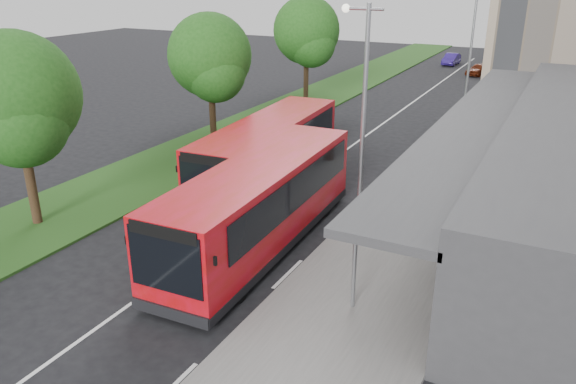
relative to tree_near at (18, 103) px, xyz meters
name	(u,v)px	position (x,y,z in m)	size (l,w,h in m)	color
ground	(234,230)	(7.01, 2.95, -4.71)	(120.00, 120.00, 0.00)	black
pavement	(486,126)	(13.01, 22.95, -4.63)	(5.00, 80.00, 0.15)	slate
grass_verge	(300,105)	(0.01, 22.95, -4.66)	(5.00, 80.00, 0.10)	#244D18
lane_centre_line	(368,134)	(7.01, 17.95, -4.70)	(0.12, 70.00, 0.01)	silver
kerb_dashes	(439,125)	(10.31, 21.95, -4.70)	(0.12, 56.00, 0.01)	silver
station_building	(570,161)	(17.87, 10.95, -2.67)	(7.70, 26.00, 4.00)	#323134
tree_near	(18,103)	(0.00, 0.00, 0.00)	(4.55, 4.55, 7.29)	black
tree_mid	(210,61)	(0.00, 12.00, -0.09)	(4.48, 4.48, 7.16)	black
tree_far	(307,35)	(0.00, 24.00, 0.17)	(4.70, 4.70, 7.55)	black
lamp_post_near	(362,107)	(11.13, 4.95, 0.01)	(1.44, 0.28, 8.00)	#93959B
lamp_post_far	(470,44)	(11.13, 24.95, 0.01)	(1.44, 0.28, 8.00)	#93959B
bus_main	(260,205)	(8.54, 2.29, -3.15)	(3.13, 10.83, 3.04)	red
bus_second	(269,153)	(5.89, 7.73, -3.17)	(3.33, 10.72, 2.99)	red
litter_bin	(429,164)	(12.04, 12.23, -4.08)	(0.54, 0.54, 0.97)	#321E14
bollard	(471,126)	(12.49, 20.27, -4.10)	(0.15, 0.15, 0.92)	yellow
car_near	(479,69)	(9.35, 42.06, -4.15)	(1.33, 3.31, 1.13)	#561D0C
car_far	(451,59)	(5.66, 47.26, -4.13)	(1.22, 3.51, 1.16)	navy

